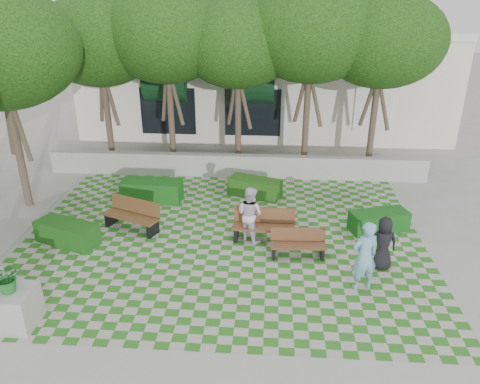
# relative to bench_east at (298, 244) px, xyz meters

# --- Properties ---
(ground) EXTENTS (90.00, 90.00, 0.00)m
(ground) POSITION_rel_bench_east_xyz_m (-2.22, -0.29, -0.39)
(ground) COLOR gray
(ground) RESTS_ON ground
(lawn) EXTENTS (12.00, 12.00, 0.00)m
(lawn) POSITION_rel_bench_east_xyz_m (-2.22, 0.71, -0.38)
(lawn) COLOR #2B721E
(lawn) RESTS_ON ground
(retaining_wall) EXTENTS (15.00, 0.36, 0.90)m
(retaining_wall) POSITION_rel_bench_east_xyz_m (-2.22, 5.91, 0.06)
(retaining_wall) COLOR #9E9B93
(retaining_wall) RESTS_ON ground
(bench_east) EXTENTS (1.56, 0.57, 0.81)m
(bench_east) POSITION_rel_bench_east_xyz_m (0.00, 0.00, 0.00)
(bench_east) COLOR #55321D
(bench_east) RESTS_ON ground
(bench_mid) EXTENTS (1.88, 0.71, 0.97)m
(bench_mid) POSITION_rel_bench_east_xyz_m (-0.98, 0.87, 0.08)
(bench_mid) COLOR brown
(bench_mid) RESTS_ON ground
(bench_west) EXTENTS (1.94, 1.28, 0.97)m
(bench_west) POSITION_rel_bench_east_xyz_m (-5.10, 1.27, 0.08)
(bench_west) COLOR #51341B
(bench_west) RESTS_ON ground
(hedge_east) EXTENTS (1.93, 1.23, 0.63)m
(hedge_east) POSITION_rel_bench_east_xyz_m (2.60, 1.72, -0.08)
(hedge_east) COLOR #124515
(hedge_east) RESTS_ON ground
(hedge_midright) EXTENTS (2.02, 1.35, 0.66)m
(hedge_midright) POSITION_rel_bench_east_xyz_m (-1.37, 4.06, -0.06)
(hedge_midright) COLOR #1C4A13
(hedge_midright) RESTS_ON ground
(hedge_midleft) EXTENTS (2.15, 0.93, 0.74)m
(hedge_midleft) POSITION_rel_bench_east_xyz_m (-5.02, 3.45, -0.02)
(hedge_midleft) COLOR #134A15
(hedge_midleft) RESTS_ON ground
(hedge_west) EXTENTS (2.04, 1.38, 0.66)m
(hedge_west) POSITION_rel_bench_east_xyz_m (-6.80, 0.28, -0.06)
(hedge_west) COLOR #144612
(hedge_west) RESTS_ON ground
(planter_front) EXTENTS (0.91, 0.91, 1.62)m
(planter_front) POSITION_rel_bench_east_xyz_m (-6.47, -3.38, 0.27)
(planter_front) COLOR #9E9B93
(planter_front) RESTS_ON ground
(person_blue) EXTENTS (0.80, 0.65, 1.88)m
(person_blue) POSITION_rel_bench_east_xyz_m (1.55, -1.43, 0.55)
(person_blue) COLOR #6DAAC6
(person_blue) RESTS_ON ground
(person_dark) EXTENTS (0.76, 0.52, 1.51)m
(person_dark) POSITION_rel_bench_east_xyz_m (2.23, -0.44, 0.36)
(person_dark) COLOR black
(person_dark) RESTS_ON ground
(person_white) EXTENTS (1.06, 1.01, 1.72)m
(person_white) POSITION_rel_bench_east_xyz_m (-1.40, 0.85, 0.47)
(person_white) COLOR silver
(person_white) RESTS_ON ground
(tree_row) EXTENTS (17.70, 13.40, 7.41)m
(tree_row) POSITION_rel_bench_east_xyz_m (-4.08, 5.67, 4.79)
(tree_row) COLOR #47382B
(tree_row) RESTS_ON ground
(building) EXTENTS (18.00, 8.92, 5.15)m
(building) POSITION_rel_bench_east_xyz_m (-1.29, 13.79, 2.13)
(building) COLOR silver
(building) RESTS_ON ground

